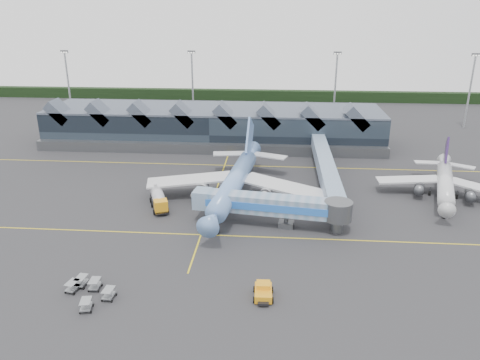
# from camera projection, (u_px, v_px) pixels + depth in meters

# --- Properties ---
(ground) EXTENTS (260.00, 260.00, 0.00)m
(ground) POSITION_uv_depth(u_px,v_px,m) (208.00, 215.00, 84.83)
(ground) COLOR #28292B
(ground) RESTS_ON ground
(taxi_stripes) EXTENTS (120.00, 60.00, 0.01)m
(taxi_stripes) POSITION_uv_depth(u_px,v_px,m) (215.00, 194.00, 94.16)
(taxi_stripes) COLOR yellow
(taxi_stripes) RESTS_ON ground
(tree_line_far) EXTENTS (260.00, 4.00, 4.00)m
(tree_line_far) POSITION_uv_depth(u_px,v_px,m) (247.00, 95.00, 186.82)
(tree_line_far) COLOR black
(tree_line_far) RESTS_ON ground
(terminal) EXTENTS (90.00, 22.25, 12.52)m
(terminal) POSITION_uv_depth(u_px,v_px,m) (214.00, 125.00, 127.70)
(terminal) COLOR black
(terminal) RESTS_ON ground
(light_masts) EXTENTS (132.40, 42.56, 22.45)m
(light_masts) POSITION_uv_depth(u_px,v_px,m) (308.00, 89.00, 137.53)
(light_masts) COLOR #95999D
(light_masts) RESTS_ON ground
(main_airliner) EXTENTS (35.88, 41.53, 13.33)m
(main_airliner) POSITION_uv_depth(u_px,v_px,m) (236.00, 180.00, 90.59)
(main_airliner) COLOR #6997D5
(main_airliner) RESTS_ON ground
(regional_jet) EXTENTS (25.34, 28.32, 9.90)m
(regional_jet) POSITION_uv_depth(u_px,v_px,m) (445.00, 182.00, 91.81)
(regional_jet) COLOR silver
(regional_jet) RESTS_ON ground
(jet_bridge) EXTENTS (27.09, 7.53, 5.60)m
(jet_bridge) POSITION_uv_depth(u_px,v_px,m) (280.00, 206.00, 79.07)
(jet_bridge) COLOR #6589A8
(jet_bridge) RESTS_ON ground
(fuel_truck) EXTENTS (5.31, 9.37, 3.18)m
(fuel_truck) POSITION_uv_depth(u_px,v_px,m) (158.00, 198.00, 87.36)
(fuel_truck) COLOR black
(fuel_truck) RESTS_ON ground
(pushback_tug) EXTENTS (2.71, 4.17, 1.81)m
(pushback_tug) POSITION_uv_depth(u_px,v_px,m) (263.00, 292.00, 60.57)
(pushback_tug) COLOR orange
(pushback_tug) RESTS_ON ground
(baggage_carts) EXTENTS (6.96, 7.29, 1.39)m
(baggage_carts) POSITION_uv_depth(u_px,v_px,m) (89.00, 290.00, 61.09)
(baggage_carts) COLOR #92969A
(baggage_carts) RESTS_ON ground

